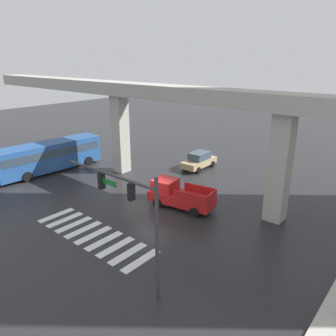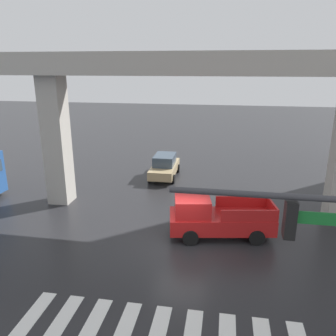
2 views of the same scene
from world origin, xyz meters
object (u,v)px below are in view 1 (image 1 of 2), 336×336
Objects in this scene: pickup_truck at (178,195)px; sedan_tan at (199,160)px; traffic_signal_mast at (130,205)px; city_bus at (49,155)px.

sedan_tan is at bearing 115.35° from pickup_truck.
pickup_truck is at bearing 114.15° from traffic_signal_mast.
pickup_truck is at bearing 6.90° from city_bus.
sedan_tan is 19.32m from traffic_signal_mast.
city_bus is 2.53× the size of sedan_tan.
pickup_truck is 15.42m from city_bus.
city_bus reaches higher than pickup_truck.
pickup_truck is 0.49× the size of city_bus.
traffic_signal_mast is (7.96, -17.25, 3.53)m from sedan_tan.
traffic_signal_mast is (19.09, -6.64, 2.66)m from city_bus.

